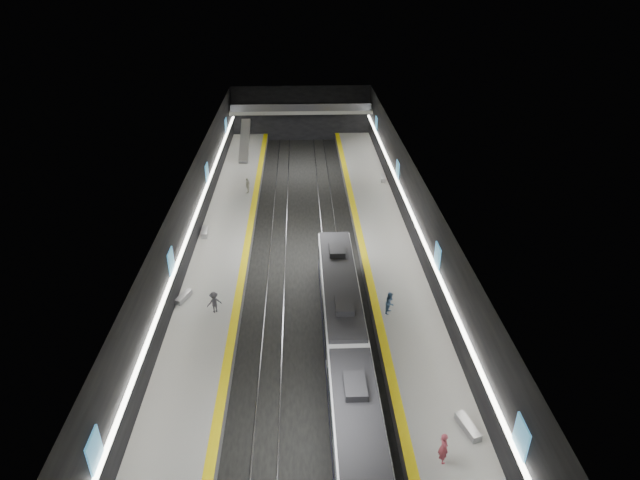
{
  "coord_description": "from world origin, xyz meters",
  "views": [
    {
      "loc": [
        -0.24,
        -42.29,
        24.84
      ],
      "look_at": [
        1.38,
        -0.51,
        2.2
      ],
      "focal_mm": 30.0,
      "sensor_mm": 36.0,
      "label": 1
    }
  ],
  "objects_px": {
    "bench_left_far": "(205,232)",
    "passenger_right_b": "(390,303)",
    "train": "(348,366)",
    "bench_left_near": "(184,297)",
    "bench_right_near": "(468,427)",
    "escalator": "(245,141)",
    "passenger_left_a": "(248,186)",
    "passenger_left_b": "(214,302)",
    "bench_right_far": "(383,178)",
    "passenger_right_a": "(443,448)"
  },
  "relations": [
    {
      "from": "bench_left_far",
      "to": "passenger_right_a",
      "type": "bearing_deg",
      "value": -63.03
    },
    {
      "from": "escalator",
      "to": "passenger_left_a",
      "type": "distance_m",
      "value": 13.0
    },
    {
      "from": "bench_left_near",
      "to": "passenger_right_a",
      "type": "bearing_deg",
      "value": -22.91
    },
    {
      "from": "bench_right_near",
      "to": "bench_right_far",
      "type": "bearing_deg",
      "value": 72.73
    },
    {
      "from": "train",
      "to": "escalator",
      "type": "relative_size",
      "value": 3.76
    },
    {
      "from": "train",
      "to": "escalator",
      "type": "bearing_deg",
      "value": 103.09
    },
    {
      "from": "bench_left_near",
      "to": "bench_right_near",
      "type": "xyz_separation_m",
      "value": [
        18.42,
        -13.6,
        0.02
      ]
    },
    {
      "from": "passenger_right_b",
      "to": "passenger_left_b",
      "type": "xyz_separation_m",
      "value": [
        -13.06,
        0.59,
        -0.02
      ]
    },
    {
      "from": "escalator",
      "to": "bench_left_far",
      "type": "distance_m",
      "value": 22.87
    },
    {
      "from": "bench_left_near",
      "to": "passenger_left_b",
      "type": "distance_m",
      "value": 3.24
    },
    {
      "from": "escalator",
      "to": "bench_left_near",
      "type": "height_order",
      "value": "escalator"
    },
    {
      "from": "train",
      "to": "passenger_right_b",
      "type": "bearing_deg",
      "value": 62.38
    },
    {
      "from": "train",
      "to": "bench_right_far",
      "type": "distance_m",
      "value": 34.1
    },
    {
      "from": "passenger_left_a",
      "to": "bench_right_far",
      "type": "bearing_deg",
      "value": 114.92
    },
    {
      "from": "bench_right_far",
      "to": "bench_left_far",
      "type": "bearing_deg",
      "value": -138.95
    },
    {
      "from": "bench_right_near",
      "to": "passenger_right_a",
      "type": "height_order",
      "value": "passenger_right_a"
    },
    {
      "from": "bench_right_far",
      "to": "passenger_right_b",
      "type": "height_order",
      "value": "passenger_right_b"
    },
    {
      "from": "passenger_left_b",
      "to": "bench_right_far",
      "type": "bearing_deg",
      "value": -145.88
    },
    {
      "from": "bench_left_near",
      "to": "bench_right_far",
      "type": "relative_size",
      "value": 0.96
    },
    {
      "from": "passenger_right_b",
      "to": "passenger_left_b",
      "type": "relative_size",
      "value": 1.02
    },
    {
      "from": "train",
      "to": "passenger_right_b",
      "type": "xyz_separation_m",
      "value": [
        3.72,
        7.11,
        -0.32
      ]
    },
    {
      "from": "passenger_right_b",
      "to": "passenger_left_a",
      "type": "xyz_separation_m",
      "value": [
        -12.38,
        23.01,
        0.01
      ]
    },
    {
      "from": "passenger_right_b",
      "to": "passenger_left_a",
      "type": "relative_size",
      "value": 0.99
    },
    {
      "from": "escalator",
      "to": "bench_left_far",
      "type": "relative_size",
      "value": 4.0
    },
    {
      "from": "bench_right_near",
      "to": "passenger_right_a",
      "type": "xyz_separation_m",
      "value": [
        -1.96,
        -2.0,
        0.73
      ]
    },
    {
      "from": "passenger_right_a",
      "to": "passenger_left_a",
      "type": "bearing_deg",
      "value": 7.21
    },
    {
      "from": "passenger_right_a",
      "to": "passenger_left_b",
      "type": "relative_size",
      "value": 1.14
    },
    {
      "from": "bench_left_far",
      "to": "bench_right_near",
      "type": "height_order",
      "value": "same"
    },
    {
      "from": "bench_left_far",
      "to": "passenger_right_b",
      "type": "xyz_separation_m",
      "value": [
        15.72,
        -13.18,
        0.63
      ]
    },
    {
      "from": "passenger_left_b",
      "to": "train",
      "type": "bearing_deg",
      "value": 117.08
    },
    {
      "from": "passenger_left_a",
      "to": "passenger_left_b",
      "type": "bearing_deg",
      "value": 11.5
    },
    {
      "from": "train",
      "to": "bench_right_far",
      "type": "height_order",
      "value": "train"
    },
    {
      "from": "bench_right_near",
      "to": "passenger_right_b",
      "type": "height_order",
      "value": "passenger_right_b"
    },
    {
      "from": "passenger_left_a",
      "to": "bench_right_near",
      "type": "bearing_deg",
      "value": 36.96
    },
    {
      "from": "passenger_left_b",
      "to": "passenger_right_a",
      "type": "bearing_deg",
      "value": 111.43
    },
    {
      "from": "bench_left_far",
      "to": "passenger_right_b",
      "type": "relative_size",
      "value": 1.14
    },
    {
      "from": "passenger_left_a",
      "to": "bench_left_near",
      "type": "bearing_deg",
      "value": 4.06
    },
    {
      "from": "escalator",
      "to": "bench_left_near",
      "type": "distance_m",
      "value": 33.69
    },
    {
      "from": "bench_left_near",
      "to": "bench_left_far",
      "type": "relative_size",
      "value": 0.91
    },
    {
      "from": "bench_left_near",
      "to": "passenger_right_a",
      "type": "height_order",
      "value": "passenger_right_a"
    },
    {
      "from": "escalator",
      "to": "passenger_right_a",
      "type": "relative_size",
      "value": 4.09
    },
    {
      "from": "bench_right_near",
      "to": "bench_right_far",
      "type": "relative_size",
      "value": 1.05
    },
    {
      "from": "bench_left_near",
      "to": "bench_left_far",
      "type": "xyz_separation_m",
      "value": [
        0.0,
        10.87,
        0.02
      ]
    },
    {
      "from": "escalator",
      "to": "passenger_right_a",
      "type": "height_order",
      "value": "escalator"
    },
    {
      "from": "bench_left_near",
      "to": "passenger_left_b",
      "type": "relative_size",
      "value": 1.06
    },
    {
      "from": "train",
      "to": "bench_left_near",
      "type": "relative_size",
      "value": 16.54
    },
    {
      "from": "passenger_right_b",
      "to": "bench_right_near",
      "type": "bearing_deg",
      "value": -136.37
    },
    {
      "from": "bench_right_near",
      "to": "passenger_right_a",
      "type": "relative_size",
      "value": 1.02
    },
    {
      "from": "escalator",
      "to": "passenger_right_a",
      "type": "bearing_deg",
      "value": -73.62
    },
    {
      "from": "escalator",
      "to": "bench_right_near",
      "type": "height_order",
      "value": "escalator"
    }
  ]
}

